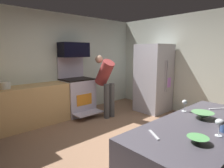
% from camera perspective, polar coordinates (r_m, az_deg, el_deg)
% --- Properties ---
extents(ground_plane, '(5.20, 4.80, 0.02)m').
position_cam_1_polar(ground_plane, '(3.62, 3.06, -17.44)').
color(ground_plane, '#86624A').
extents(wall_back, '(5.20, 0.12, 2.60)m').
position_cam_1_polar(wall_back, '(5.15, -15.79, 5.55)').
color(wall_back, silver).
rests_on(wall_back, ground).
extents(wall_right, '(0.12, 4.80, 2.60)m').
position_cam_1_polar(wall_right, '(5.35, 22.74, 5.31)').
color(wall_right, silver).
rests_on(wall_right, ground).
extents(lower_cabinet_run, '(2.40, 0.60, 0.90)m').
position_cam_1_polar(lower_cabinet_run, '(4.61, -23.31, -6.06)').
color(lower_cabinet_run, tan).
rests_on(lower_cabinet_run, ground).
extents(oven_range, '(0.76, 0.97, 1.50)m').
position_cam_1_polar(oven_range, '(5.09, -10.41, -3.32)').
color(oven_range, '#BEB5C6').
rests_on(oven_range, ground).
extents(microwave, '(0.74, 0.38, 0.37)m').
position_cam_1_polar(microwave, '(5.04, -11.40, 10.03)').
color(microwave, black).
rests_on(microwave, oven_range).
extents(refrigerator, '(0.83, 0.79, 1.83)m').
position_cam_1_polar(refrigerator, '(5.35, 12.36, 1.71)').
color(refrigerator, '#B6B5C1').
rests_on(refrigerator, ground).
extents(person_cook, '(0.31, 0.62, 1.55)m').
position_cam_1_polar(person_cook, '(4.75, -1.88, 0.88)').
color(person_cook, '#494949').
rests_on(person_cook, ground).
extents(counter_island, '(1.91, 0.80, 0.90)m').
position_cam_1_polar(counter_island, '(2.42, 24.77, -20.72)').
color(counter_island, '#443F48').
rests_on(counter_island, ground).
extents(mixing_bowl_large, '(0.24, 0.24, 0.07)m').
position_cam_1_polar(mixing_bowl_large, '(2.39, 25.53, -8.45)').
color(mixing_bowl_large, '#599257').
rests_on(mixing_bowl_large, counter_island).
extents(mixing_bowl_small, '(0.17, 0.17, 0.05)m').
position_cam_1_polar(mixing_bowl_small, '(1.77, 24.33, -15.05)').
color(mixing_bowl_small, '#529954').
rests_on(mixing_bowl_small, counter_island).
extents(wine_glass_mid, '(0.06, 0.06, 0.15)m').
position_cam_1_polar(wine_glass_mid, '(2.54, 20.97, -5.35)').
color(wine_glass_mid, silver).
rests_on(wine_glass_mid, counter_island).
extents(wine_glass_far, '(0.07, 0.07, 0.16)m').
position_cam_1_polar(wine_glass_far, '(1.95, 29.62, -10.18)').
color(wine_glass_far, silver).
rests_on(wine_glass_far, counter_island).
extents(knife_chef, '(0.24, 0.17, 0.01)m').
position_cam_1_polar(knife_chef, '(2.87, 29.32, -6.44)').
color(knife_chef, '#B7BABF').
rests_on(knife_chef, counter_island).
extents(knife_paring, '(0.13, 0.19, 0.01)m').
position_cam_1_polar(knife_paring, '(1.81, 12.50, -14.65)').
color(knife_paring, '#B7BABF').
rests_on(knife_paring, counter_island).
extents(stock_pot, '(0.22, 0.22, 0.14)m').
position_cam_1_polar(stock_pot, '(4.38, -29.60, -0.34)').
color(stock_pot, beige).
rests_on(stock_pot, lower_cabinet_run).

